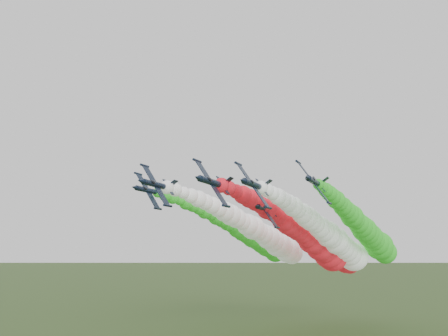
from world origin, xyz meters
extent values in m
cylinder|color=black|center=(9.57, -9.48, 38.09)|extent=(1.71, 10.07, 1.71)
cone|color=black|center=(9.57, -15.41, 38.09)|extent=(1.56, 2.01, 1.56)
cone|color=black|center=(9.57, -3.99, 38.09)|extent=(1.56, 1.01, 1.56)
ellipsoid|color=black|center=(9.94, -11.72, 38.34)|extent=(1.07, 2.10, 1.14)
cube|color=black|center=(9.43, -9.70, 38.00)|extent=(6.16, 2.13, 8.95)
cylinder|color=black|center=(6.40, -9.70, 42.44)|extent=(0.68, 2.91, 0.68)
cylinder|color=black|center=(12.46, -9.70, 33.56)|extent=(0.68, 2.91, 0.68)
cube|color=black|center=(10.63, -5.23, 38.82)|extent=(2.21, 1.68, 1.58)
cube|color=black|center=(9.71, -5.23, 38.19)|extent=(2.49, 1.23, 3.58)
sphere|color=red|center=(9.57, -5.56, 38.09)|extent=(2.97, 2.97, 2.97)
sphere|color=red|center=(9.58, -2.04, 37.98)|extent=(2.96, 2.96, 2.96)
sphere|color=red|center=(9.63, 1.48, 37.76)|extent=(3.07, 3.07, 3.07)
sphere|color=red|center=(9.70, 5.01, 37.46)|extent=(4.01, 4.01, 4.01)
sphere|color=red|center=(9.80, 8.53, 37.09)|extent=(4.32, 4.32, 4.32)
sphere|color=red|center=(9.92, 12.05, 36.66)|extent=(4.26, 4.26, 4.26)
sphere|color=red|center=(10.08, 15.57, 36.17)|extent=(4.16, 4.16, 4.16)
sphere|color=red|center=(10.26, 19.09, 35.64)|extent=(5.07, 5.07, 5.07)
sphere|color=red|center=(10.48, 22.62, 35.05)|extent=(4.53, 4.53, 4.53)
sphere|color=red|center=(10.72, 26.14, 34.42)|extent=(4.75, 4.75, 4.75)
sphere|color=red|center=(10.99, 29.66, 33.75)|extent=(6.04, 6.04, 6.04)
sphere|color=red|center=(11.28, 33.18, 33.04)|extent=(6.51, 6.51, 6.51)
sphere|color=red|center=(11.61, 36.71, 32.28)|extent=(6.26, 6.26, 6.26)
sphere|color=red|center=(11.96, 40.23, 31.49)|extent=(6.14, 6.14, 6.14)
sphere|color=red|center=(12.35, 43.75, 30.65)|extent=(5.94, 5.94, 5.94)
sphere|color=red|center=(12.76, 47.27, 29.79)|extent=(6.68, 6.68, 6.68)
sphere|color=red|center=(13.20, 50.80, 28.88)|extent=(8.09, 8.09, 8.09)
sphere|color=red|center=(13.67, 54.32, 27.95)|extent=(6.88, 6.88, 6.88)
sphere|color=red|center=(14.16, 57.84, 26.97)|extent=(8.87, 8.87, 8.87)
sphere|color=red|center=(14.69, 61.36, 25.97)|extent=(8.33, 8.33, 8.33)
sphere|color=red|center=(15.24, 64.88, 24.93)|extent=(9.77, 9.77, 9.77)
sphere|color=red|center=(15.82, 68.41, 23.86)|extent=(9.80, 9.80, 9.80)
cylinder|color=black|center=(-5.80, -4.68, 39.27)|extent=(1.71, 10.07, 1.71)
cone|color=black|center=(-5.80, -10.62, 39.27)|extent=(1.56, 2.01, 1.56)
cone|color=black|center=(-5.80, 0.80, 39.27)|extent=(1.56, 1.01, 1.56)
ellipsoid|color=black|center=(-5.43, -6.92, 39.52)|extent=(1.07, 2.10, 1.14)
cube|color=black|center=(-5.94, -4.91, 39.17)|extent=(6.16, 2.13, 8.95)
cylinder|color=black|center=(-8.96, -4.91, 43.61)|extent=(0.68, 2.91, 0.68)
cylinder|color=black|center=(-2.91, -4.91, 34.73)|extent=(0.68, 2.91, 0.68)
cube|color=black|center=(-4.73, -0.43, 39.99)|extent=(2.21, 1.68, 1.58)
cube|color=black|center=(-5.66, -0.43, 39.36)|extent=(2.49, 1.23, 3.58)
sphere|color=white|center=(-5.80, -0.77, 39.27)|extent=(3.06, 3.06, 3.06)
sphere|color=white|center=(-5.78, 2.76, 39.16)|extent=(3.09, 3.09, 3.09)
sphere|color=white|center=(-5.74, 6.28, 38.93)|extent=(2.85, 2.85, 2.85)
sphere|color=white|center=(-5.67, 9.80, 38.63)|extent=(3.55, 3.55, 3.55)
sphere|color=white|center=(-5.57, 13.32, 38.26)|extent=(4.19, 4.19, 4.19)
sphere|color=white|center=(-5.44, 16.84, 37.83)|extent=(4.09, 4.09, 4.09)
sphere|color=white|center=(-5.29, 20.37, 37.35)|extent=(4.49, 4.49, 4.49)
sphere|color=white|center=(-5.10, 23.89, 36.81)|extent=(4.78, 4.78, 4.78)
sphere|color=white|center=(-4.89, 27.41, 36.23)|extent=(5.54, 5.54, 5.54)
sphere|color=white|center=(-4.65, 30.93, 35.60)|extent=(5.96, 5.96, 5.96)
sphere|color=white|center=(-4.38, 34.46, 34.92)|extent=(5.71, 5.71, 5.71)
sphere|color=white|center=(-4.08, 37.98, 34.21)|extent=(5.20, 5.20, 5.20)
sphere|color=white|center=(-3.76, 41.50, 33.45)|extent=(6.54, 6.54, 6.54)
sphere|color=white|center=(-3.40, 45.02, 32.66)|extent=(7.24, 7.24, 7.24)
sphere|color=white|center=(-3.02, 48.55, 31.83)|extent=(6.18, 6.18, 6.18)
sphere|color=white|center=(-2.61, 52.07, 30.96)|extent=(6.57, 6.57, 6.57)
sphere|color=white|center=(-2.17, 55.59, 30.06)|extent=(7.59, 7.59, 7.59)
sphere|color=white|center=(-1.70, 59.11, 29.12)|extent=(7.65, 7.65, 7.65)
sphere|color=white|center=(-1.20, 62.63, 28.15)|extent=(8.82, 8.82, 8.82)
sphere|color=white|center=(-0.68, 66.16, 27.14)|extent=(7.48, 7.48, 7.48)
sphere|color=white|center=(-0.13, 69.68, 26.11)|extent=(8.82, 8.82, 8.82)
sphere|color=white|center=(0.45, 73.20, 25.04)|extent=(7.99, 7.99, 7.99)
cylinder|color=black|center=(15.45, -3.33, 38.12)|extent=(1.71, 10.07, 1.71)
cone|color=black|center=(15.45, -9.26, 38.12)|extent=(1.56, 2.01, 1.56)
cone|color=black|center=(15.45, 2.15, 38.12)|extent=(1.56, 1.01, 1.56)
ellipsoid|color=black|center=(15.82, -5.57, 38.37)|extent=(1.07, 2.10, 1.14)
cube|color=black|center=(15.31, -3.56, 38.02)|extent=(6.16, 2.13, 8.95)
cylinder|color=black|center=(12.29, -3.56, 42.46)|extent=(0.68, 2.91, 0.68)
cylinder|color=black|center=(18.34, -3.56, 33.58)|extent=(0.68, 2.91, 0.68)
cube|color=black|center=(16.52, 0.92, 38.84)|extent=(2.21, 1.68, 1.58)
cube|color=black|center=(15.59, 0.92, 38.21)|extent=(2.49, 1.23, 3.58)
sphere|color=white|center=(15.45, 0.58, 38.12)|extent=(2.78, 2.78, 2.78)
sphere|color=white|center=(15.47, 4.11, 38.01)|extent=(2.93, 2.93, 2.93)
sphere|color=white|center=(15.51, 7.63, 37.79)|extent=(3.05, 3.05, 3.05)
sphere|color=white|center=(15.58, 11.15, 37.49)|extent=(3.78, 3.78, 3.78)
sphere|color=white|center=(15.68, 14.67, 37.12)|extent=(3.84, 3.84, 3.84)
sphere|color=white|center=(15.81, 18.20, 36.69)|extent=(4.31, 4.31, 4.31)
sphere|color=white|center=(15.96, 21.72, 36.20)|extent=(4.92, 4.92, 4.92)
sphere|color=white|center=(16.15, 25.24, 35.66)|extent=(4.25, 4.25, 4.25)
sphere|color=white|center=(16.36, 28.76, 35.08)|extent=(5.33, 5.33, 5.33)
sphere|color=white|center=(16.60, 32.29, 34.45)|extent=(5.83, 5.83, 5.83)
sphere|color=white|center=(16.87, 35.81, 33.78)|extent=(5.81, 5.81, 5.81)
sphere|color=white|center=(17.17, 39.33, 33.06)|extent=(5.39, 5.39, 5.39)
sphere|color=white|center=(17.49, 42.85, 32.31)|extent=(6.26, 6.26, 6.26)
sphere|color=white|center=(17.85, 46.37, 31.51)|extent=(6.63, 6.63, 6.63)
sphere|color=white|center=(18.23, 49.90, 30.68)|extent=(7.68, 7.68, 7.68)
sphere|color=white|center=(18.64, 53.42, 29.81)|extent=(6.92, 6.92, 6.92)
sphere|color=white|center=(19.08, 56.94, 28.91)|extent=(8.28, 8.28, 8.28)
sphere|color=white|center=(19.55, 60.46, 27.97)|extent=(7.40, 7.40, 7.40)
sphere|color=white|center=(20.05, 63.99, 27.00)|extent=(7.85, 7.85, 7.85)
sphere|color=white|center=(20.57, 67.51, 26.00)|extent=(7.79, 7.79, 7.79)
sphere|color=white|center=(21.12, 71.03, 24.96)|extent=(8.23, 8.23, 8.23)
sphere|color=white|center=(21.70, 74.55, 23.89)|extent=(9.88, 9.88, 9.88)
cylinder|color=black|center=(-15.46, 6.40, 40.01)|extent=(1.71, 10.07, 1.71)
cone|color=black|center=(-15.46, 0.47, 40.01)|extent=(1.56, 2.01, 1.56)
cone|color=black|center=(-15.46, 11.88, 40.01)|extent=(1.56, 1.01, 1.56)
ellipsoid|color=black|center=(-15.09, 4.16, 40.26)|extent=(1.07, 2.10, 1.14)
cube|color=black|center=(-15.60, 6.17, 39.91)|extent=(6.16, 2.13, 8.95)
cylinder|color=black|center=(-18.63, 6.17, 44.35)|extent=(0.68, 2.91, 0.68)
cylinder|color=black|center=(-12.58, 6.17, 35.48)|extent=(0.68, 2.91, 0.68)
cube|color=black|center=(-14.40, 10.65, 40.73)|extent=(2.21, 1.68, 1.58)
cube|color=black|center=(-15.33, 10.65, 40.10)|extent=(2.49, 1.23, 3.58)
sphere|color=green|center=(-15.46, 10.31, 40.01)|extent=(2.58, 2.58, 2.58)
sphere|color=green|center=(-15.45, 13.84, 39.90)|extent=(3.46, 3.46, 3.46)
sphere|color=green|center=(-15.41, 17.36, 39.68)|extent=(3.75, 3.75, 3.75)
sphere|color=green|center=(-15.34, 20.88, 39.38)|extent=(3.19, 3.19, 3.19)
sphere|color=green|center=(-15.24, 24.40, 39.01)|extent=(4.34, 4.34, 4.34)
sphere|color=green|center=(-15.11, 27.93, 38.58)|extent=(4.12, 4.12, 4.12)
sphere|color=green|center=(-14.95, 31.45, 38.09)|extent=(4.18, 4.18, 4.18)
sphere|color=green|center=(-14.77, 34.97, 37.56)|extent=(5.08, 5.08, 5.08)
sphere|color=green|center=(-14.56, 38.49, 36.97)|extent=(4.41, 4.41, 4.41)
sphere|color=green|center=(-14.32, 42.02, 36.34)|extent=(5.59, 5.59, 5.59)
sphere|color=green|center=(-14.05, 45.54, 35.67)|extent=(5.41, 5.41, 5.41)
sphere|color=green|center=(-13.75, 49.06, 34.95)|extent=(5.76, 5.76, 5.76)
sphere|color=green|center=(-13.42, 52.58, 34.20)|extent=(5.65, 5.65, 5.65)
sphere|color=green|center=(-13.07, 56.10, 33.40)|extent=(6.96, 6.96, 6.96)
sphere|color=green|center=(-12.69, 59.63, 32.57)|extent=(7.34, 7.34, 7.34)
sphere|color=green|center=(-12.27, 63.15, 31.70)|extent=(7.36, 7.36, 7.36)
sphere|color=green|center=(-11.84, 66.67, 30.80)|extent=(8.09, 8.09, 8.09)
sphere|color=green|center=(-11.37, 70.19, 29.86)|extent=(7.76, 7.76, 7.76)
sphere|color=green|center=(-10.87, 73.72, 28.89)|extent=(8.24, 8.24, 8.24)
sphere|color=green|center=(-10.35, 77.24, 27.89)|extent=(8.62, 8.62, 8.62)
sphere|color=green|center=(-9.79, 80.76, 26.85)|extent=(8.04, 8.04, 8.04)
sphere|color=green|center=(-9.21, 84.28, 25.78)|extent=(8.72, 8.72, 8.72)
cylinder|color=black|center=(24.77, 7.01, 39.57)|extent=(1.71, 10.07, 1.71)
cone|color=black|center=(24.77, 1.08, 39.57)|extent=(1.56, 2.01, 1.56)
cone|color=black|center=(24.77, 12.50, 39.57)|extent=(1.56, 1.01, 1.56)
ellipsoid|color=black|center=(25.14, 4.77, 39.83)|extent=(1.07, 2.10, 1.14)
cube|color=black|center=(24.64, 6.79, 39.48)|extent=(6.16, 2.13, 8.95)
cylinder|color=black|center=(21.61, 6.79, 43.92)|extent=(0.68, 2.91, 0.68)
cylinder|color=black|center=(27.66, 6.79, 35.04)|extent=(0.68, 2.91, 0.68)
cube|color=black|center=(25.84, 11.26, 40.30)|extent=(2.21, 1.68, 1.58)
cube|color=black|center=(24.91, 11.26, 39.67)|extent=(2.49, 1.23, 3.58)
sphere|color=green|center=(24.77, 10.93, 39.57)|extent=(2.43, 2.43, 2.43)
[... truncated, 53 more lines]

